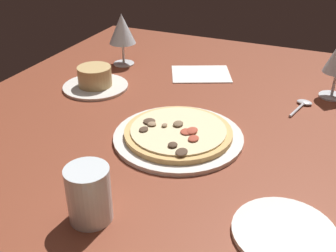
% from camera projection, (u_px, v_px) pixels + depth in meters
% --- Properties ---
extents(dining_table, '(1.50, 1.10, 0.04)m').
position_uv_depth(dining_table, '(158.00, 144.00, 0.95)').
color(dining_table, brown).
rests_on(dining_table, ground).
extents(pizza_main, '(0.29, 0.29, 0.03)m').
position_uv_depth(pizza_main, '(178.00, 134.00, 0.92)').
color(pizza_main, silver).
rests_on(pizza_main, dining_table).
extents(ramekin_on_saucer, '(0.18, 0.18, 0.06)m').
position_uv_depth(ramekin_on_saucer, '(95.00, 80.00, 1.16)').
color(ramekin_on_saucer, silver).
rests_on(ramekin_on_saucer, dining_table).
extents(wine_glass_far, '(0.08, 0.08, 0.16)m').
position_uv_depth(wine_glass_far, '(122.00, 30.00, 1.28)').
color(wine_glass_far, silver).
rests_on(wine_glass_far, dining_table).
extents(water_glass, '(0.07, 0.07, 0.10)m').
position_uv_depth(water_glass, '(89.00, 197.00, 0.68)').
color(water_glass, silver).
rests_on(water_glass, dining_table).
extents(side_plate, '(0.17, 0.17, 0.01)m').
position_uv_depth(side_plate, '(284.00, 233.00, 0.66)').
color(side_plate, silver).
rests_on(side_plate, dining_table).
extents(paper_menu, '(0.20, 0.22, 0.00)m').
position_uv_depth(paper_menu, '(201.00, 74.00, 1.26)').
color(paper_menu, white).
rests_on(paper_menu, dining_table).
extents(spoon, '(0.11, 0.05, 0.01)m').
position_uv_depth(spoon, '(302.00, 104.00, 1.07)').
color(spoon, silver).
rests_on(spoon, dining_table).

